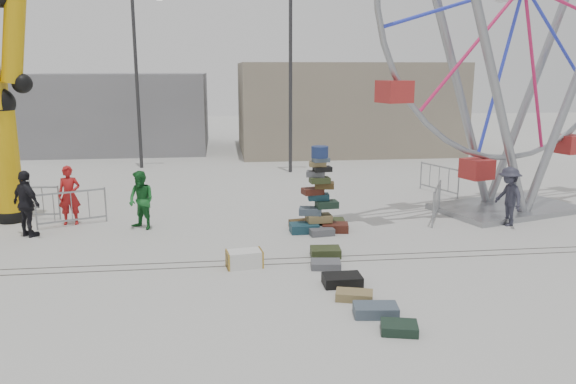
{
  "coord_description": "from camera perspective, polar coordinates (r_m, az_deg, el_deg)",
  "views": [
    {
      "loc": [
        -0.15,
        -12.37,
        4.69
      ],
      "look_at": [
        1.57,
        2.01,
        1.49
      ],
      "focal_mm": 35.0,
      "sensor_mm": 36.0,
      "label": 1
    }
  ],
  "objects": [
    {
      "name": "barricade_dummy_b",
      "position": [
        19.48,
        -25.0,
        -1.02
      ],
      "size": [
        2.0,
        0.26,
        1.1
      ],
      "primitive_type": null,
      "rotation": [
        0.0,
        0.0,
        -0.08
      ],
      "color": "gray",
      "rests_on": "ground"
    },
    {
      "name": "row_case_5",
      "position": [
        10.66,
        11.24,
        -13.37
      ],
      "size": [
        0.76,
        0.64,
        0.18
      ],
      "primitive_type": "cube",
      "rotation": [
        0.0,
        0.0,
        -0.24
      ],
      "color": "#192E22",
      "rests_on": "ground"
    },
    {
      "name": "track_line_near",
      "position": [
        13.8,
        -5.84,
        -7.49
      ],
      "size": [
        40.0,
        0.04,
        0.01
      ],
      "primitive_type": "cube",
      "color": "#47443F",
      "rests_on": "ground"
    },
    {
      "name": "lamp_post_right",
      "position": [
        25.58,
        0.47,
        11.98
      ],
      "size": [
        1.41,
        0.25,
        8.0
      ],
      "color": "#2D2D30",
      "rests_on": "ground"
    },
    {
      "name": "barricade_wheel_front",
      "position": [
        18.29,
        14.85,
        -1.07
      ],
      "size": [
        1.0,
        1.83,
        1.1
      ],
      "primitive_type": null,
      "rotation": [
        0.0,
        0.0,
        1.1
      ],
      "color": "gray",
      "rests_on": "ground"
    },
    {
      "name": "suitcase_tower",
      "position": [
        16.54,
        3.12,
        -1.54
      ],
      "size": [
        1.75,
        1.57,
        2.51
      ],
      "rotation": [
        0.0,
        0.0,
        -0.02
      ],
      "color": "#193E4C",
      "rests_on": "ground"
    },
    {
      "name": "ferris_wheel",
      "position": [
        19.82,
        22.65,
        16.22
      ],
      "size": [
        10.58,
        3.96,
        12.82
      ],
      "rotation": [
        0.0,
        0.0,
        0.31
      ],
      "color": "gray",
      "rests_on": "ground"
    },
    {
      "name": "row_case_3",
      "position": [
        11.9,
        6.75,
        -10.4
      ],
      "size": [
        0.85,
        0.62,
        0.18
      ],
      "primitive_type": "cube",
      "rotation": [
        0.0,
        0.0,
        -0.28
      ],
      "color": "olive",
      "rests_on": "ground"
    },
    {
      "name": "pedestrian_grey",
      "position": [
        18.27,
        21.51,
        -0.41
      ],
      "size": [
        0.79,
        1.23,
        1.8
      ],
      "primitive_type": "imported",
      "rotation": [
        0.0,
        0.0,
        -1.46
      ],
      "color": "#2A2A38",
      "rests_on": "ground"
    },
    {
      "name": "pedestrian_black",
      "position": [
        17.46,
        -25.01,
        -1.1
      ],
      "size": [
        1.16,
        1.07,
        1.91
      ],
      "primitive_type": "imported",
      "rotation": [
        0.0,
        0.0,
        2.45
      ],
      "color": "black",
      "rests_on": "ground"
    },
    {
      "name": "row_case_1",
      "position": [
        13.63,
        3.86,
        -7.34
      ],
      "size": [
        0.77,
        0.59,
        0.17
      ],
      "primitive_type": "cube",
      "rotation": [
        0.0,
        0.0,
        -0.12
      ],
      "color": "#595A61",
      "rests_on": "ground"
    },
    {
      "name": "steamer_trunk",
      "position": [
        13.67,
        -4.46,
        -6.78
      ],
      "size": [
        0.92,
        0.61,
        0.4
      ],
      "primitive_type": "cube",
      "rotation": [
        0.0,
        0.0,
        0.14
      ],
      "color": "silver",
      "rests_on": "ground"
    },
    {
      "name": "ground",
      "position": [
        13.23,
        -5.79,
        -8.39
      ],
      "size": [
        90.0,
        90.0,
        0.0
      ],
      "primitive_type": "plane",
      "color": "#9E9E99",
      "rests_on": "ground"
    },
    {
      "name": "row_case_0",
      "position": [
        14.41,
        3.83,
        -6.1
      ],
      "size": [
        0.79,
        0.6,
        0.23
      ],
      "primitive_type": "cube",
      "rotation": [
        0.0,
        0.0,
        -0.06
      ],
      "color": "#333D1E",
      "rests_on": "ground"
    },
    {
      "name": "building_left",
      "position": [
        34.96,
        -16.61,
        7.85
      ],
      "size": [
        10.0,
        8.0,
        4.4
      ],
      "primitive_type": "cube",
      "color": "gray",
      "rests_on": "ground"
    },
    {
      "name": "row_case_2",
      "position": [
        12.61,
        5.53,
        -8.89
      ],
      "size": [
        0.85,
        0.57,
        0.23
      ],
      "primitive_type": "cube",
      "rotation": [
        0.0,
        0.0,
        0.01
      ],
      "color": "black",
      "rests_on": "ground"
    },
    {
      "name": "pedestrian_red",
      "position": [
        18.36,
        -21.32,
        -0.31
      ],
      "size": [
        0.68,
        0.46,
        1.82
      ],
      "primitive_type": "imported",
      "rotation": [
        0.0,
        0.0,
        0.04
      ],
      "color": "#A31717",
      "rests_on": "ground"
    },
    {
      "name": "pedestrian_green",
      "position": [
        17.16,
        -14.68,
        -0.82
      ],
      "size": [
        1.08,
        1.05,
        1.75
      ],
      "primitive_type": "imported",
      "rotation": [
        0.0,
        0.0,
        -0.68
      ],
      "color": "#186025",
      "rests_on": "ground"
    },
    {
      "name": "barricade_wheel_back",
      "position": [
        22.17,
        15.08,
        1.25
      ],
      "size": [
        0.85,
        1.89,
        1.1
      ],
      "primitive_type": null,
      "rotation": [
        0.0,
        0.0,
        -1.18
      ],
      "color": "gray",
      "rests_on": "ground"
    },
    {
      "name": "lamp_post_left",
      "position": [
        27.63,
        -14.95,
        11.6
      ],
      "size": [
        1.41,
        0.25,
        8.0
      ],
      "color": "#2D2D30",
      "rests_on": "ground"
    },
    {
      "name": "row_case_4",
      "position": [
        11.24,
        8.9,
        -11.78
      ],
      "size": [
        0.9,
        0.58,
        0.22
      ],
      "primitive_type": "cube",
      "rotation": [
        0.0,
        0.0,
        -0.11
      ],
      "color": "#475666",
      "rests_on": "ground"
    },
    {
      "name": "building_right",
      "position": [
        33.23,
        5.67,
        8.6
      ],
      "size": [
        12.0,
        8.0,
        5.0
      ],
      "primitive_type": "cube",
      "color": "gray",
      "rests_on": "ground"
    },
    {
      "name": "track_line_far",
      "position": [
        14.17,
        -5.87,
        -6.94
      ],
      "size": [
        40.0,
        0.04,
        0.01
      ],
      "primitive_type": "cube",
      "color": "#47443F",
      "rests_on": "ground"
    },
    {
      "name": "barricade_dummy_c",
      "position": [
        18.22,
        -21.12,
        -1.55
      ],
      "size": [
        1.89,
        0.84,
        1.1
      ],
      "primitive_type": null,
      "rotation": [
        0.0,
        0.0,
        0.38
      ],
      "color": "gray",
      "rests_on": "ground"
    }
  ]
}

